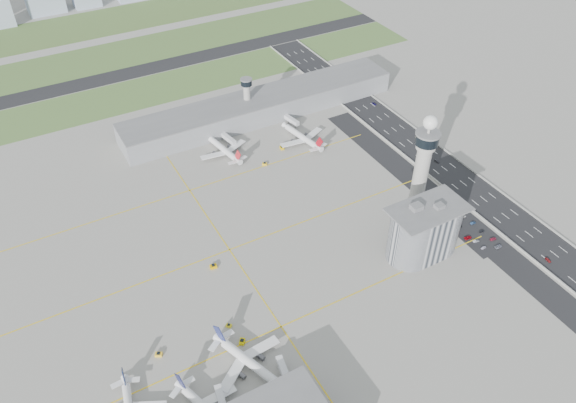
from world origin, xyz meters
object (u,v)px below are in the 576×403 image
airplane_far_a (223,146)px  car_lot_8 (482,231)px  tug_0 (159,354)px  car_lot_7 (493,239)px  car_lot_4 (452,221)px  car_lot_11 (458,209)px  car_lot_0 (484,248)px  car_lot_3 (458,226)px  jet_bridge_far_1 (286,118)px  tug_3 (213,266)px  secondary_tower (247,95)px  tug_2 (229,325)px  car_lot_9 (473,223)px  car_hw_1 (437,161)px  jet_bridge_near_2 (289,385)px  car_hw_0 (548,260)px  car_lot_2 (468,238)px  car_lot_6 (498,246)px  car_lot_1 (476,241)px  car_lot_5 (443,215)px  car_lot_10 (463,217)px  car_hw_2 (374,104)px  jet_bridge_far_0 (223,136)px  control_tower (423,161)px  car_hw_4 (318,76)px  airplane_far_b (302,133)px  admin_building (424,230)px  tug_1 (242,341)px  tug_4 (265,164)px  tug_5 (282,148)px  airplane_near_c (250,359)px

airplane_far_a → car_lot_8: size_ratio=13.01×
tug_0 → car_lot_7: (190.80, -18.30, -0.37)m
car_lot_4 → car_lot_11: size_ratio=0.82×
car_lot_0 → car_lot_3: (-0.28, 19.92, 0.05)m
jet_bridge_far_1 → tug_3: size_ratio=3.83×
secondary_tower → tug_2: (-91.99, -167.59, -18.01)m
secondary_tower → car_lot_9: 181.87m
car_lot_8 → car_hw_1: (22.68, 65.38, 0.09)m
jet_bridge_near_2 → car_hw_0: 160.78m
secondary_tower → tug_2: 192.02m
car_lot_2 → car_lot_6: 16.88m
car_lot_1 → car_lot_8: car_lot_1 is taller
car_lot_3 → car_lot_5: car_lot_3 is taller
jet_bridge_near_2 → car_lot_10: size_ratio=3.15×
car_lot_5 → car_hw_2: 131.74m
tug_2 → car_lot_10: (154.02, 5.10, -0.17)m
car_lot_2 → car_lot_6: (9.96, -13.63, 0.02)m
car_lot_8 → car_lot_3: bearing=50.6°
jet_bridge_far_0 → car_hw_2: jet_bridge_far_0 is taller
control_tower → car_hw_4: (36.90, 172.13, -34.46)m
car_lot_3 → airplane_far_b: bearing=25.1°
jet_bridge_far_1 → car_lot_3: size_ratio=3.13×
jet_bridge_far_1 → admin_building: bearing=-10.0°
car_lot_5 → car_hw_1: (32.92, 43.54, 0.03)m
car_lot_8 → car_hw_2: car_hw_2 is taller
tug_1 → car_lot_6: tug_1 is taller
car_lot_0 → tug_4: bearing=22.3°
secondary_tower → admin_building: 173.43m
jet_bridge_far_0 → tug_0: 178.78m
car_lot_2 → car_lot_4: (1.75, 15.02, -0.03)m
jet_bridge_near_2 → car_lot_2: jet_bridge_near_2 is taller
tug_4 → car_lot_5: tug_4 is taller
car_lot_2 → car_hw_1: (33.59, 65.67, 0.00)m
airplane_far_a → tug_5: bearing=-121.5°
tug_2 → car_hw_0: size_ratio=0.73×
admin_building → jet_bridge_far_0: admin_building is taller
jet_bridge_near_2 → car_lot_5: 146.58m
control_tower → car_lot_0: 58.45m
car_lot_6 → car_hw_2: (31.30, 161.09, -0.09)m
airplane_near_c → airplane_far_a: airplane_near_c is taller
tug_2 → secondary_tower: bearing=18.2°
tug_0 → tug_3: 58.63m
airplane_far_a → car_lot_2: airplane_far_a is taller
tug_3 → car_lot_2: 143.73m
car_lot_10 → car_lot_0: bearing=153.9°
tug_3 → tug_2: bearing=174.7°
tug_4 → car_lot_4: size_ratio=0.85×
car_lot_2 → tug_5: bearing=24.7°
car_lot_0 → car_lot_7: (9.76, 2.53, -0.02)m
airplane_far_b → admin_building: bearing=171.3°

